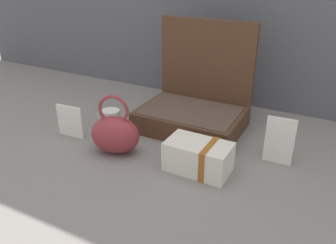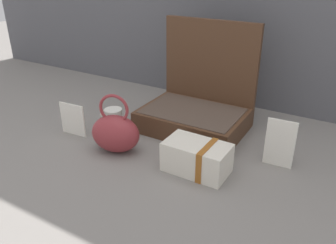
# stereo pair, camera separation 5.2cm
# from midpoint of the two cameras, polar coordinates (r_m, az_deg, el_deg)

# --- Properties ---
(ground_plane) EXTENTS (6.00, 6.00, 0.00)m
(ground_plane) POSITION_cam_midpoint_polar(r_m,az_deg,el_deg) (1.29, 1.79, -4.65)
(ground_plane) COLOR slate
(open_suitcase) EXTENTS (0.41, 0.31, 0.42)m
(open_suitcase) POSITION_cam_midpoint_polar(r_m,az_deg,el_deg) (1.44, 5.89, 2.67)
(open_suitcase) COLOR #4C301E
(open_suitcase) RESTS_ON ground_plane
(teal_pouch_handbag) EXTENTS (0.20, 0.16, 0.22)m
(teal_pouch_handbag) POSITION_cam_midpoint_polar(r_m,az_deg,el_deg) (1.26, -7.45, -1.76)
(teal_pouch_handbag) COLOR maroon
(teal_pouch_handbag) RESTS_ON ground_plane
(cream_toiletry_bag) EXTENTS (0.21, 0.13, 0.11)m
(cream_toiletry_bag) POSITION_cam_midpoint_polar(r_m,az_deg,el_deg) (1.15, 6.18, -5.86)
(cream_toiletry_bag) COLOR silver
(cream_toiletry_bag) RESTS_ON ground_plane
(coffee_mug) EXTENTS (0.11, 0.07, 0.08)m
(coffee_mug) POSITION_cam_midpoint_polar(r_m,az_deg,el_deg) (1.45, -7.97, 0.58)
(coffee_mug) COLOR silver
(coffee_mug) RESTS_ON ground_plane
(info_card_left) EXTENTS (0.10, 0.01, 0.17)m
(info_card_left) POSITION_cam_midpoint_polar(r_m,az_deg,el_deg) (1.23, 19.05, -3.36)
(info_card_left) COLOR white
(info_card_left) RESTS_ON ground_plane
(poster_card_right) EXTENTS (0.12, 0.01, 0.13)m
(poster_card_right) POSITION_cam_midpoint_polar(r_m,az_deg,el_deg) (1.42, -14.37, 0.40)
(poster_card_right) COLOR white
(poster_card_right) RESTS_ON ground_plane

